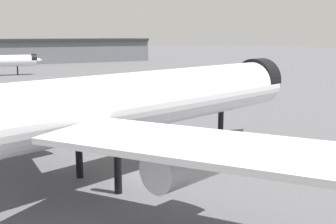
# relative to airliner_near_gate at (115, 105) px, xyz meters

# --- Properties ---
(ground) EXTENTS (900.00, 900.00, 0.00)m
(ground) POSITION_rel_airliner_near_gate_xyz_m (3.36, -1.36, -8.64)
(ground) COLOR #56565B
(airliner_near_gate) EXTENTS (68.49, 61.76, 19.61)m
(airliner_near_gate) POSITION_rel_airliner_near_gate_xyz_m (0.00, 0.00, 0.00)
(airliner_near_gate) COLOR white
(airliner_near_gate) RESTS_ON ground
(baggage_tug_wing) EXTENTS (3.35, 2.17, 1.85)m
(baggage_tug_wing) POSITION_rel_airliner_near_gate_xyz_m (2.60, 39.56, -7.67)
(baggage_tug_wing) COLOR black
(baggage_tug_wing) RESTS_ON ground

